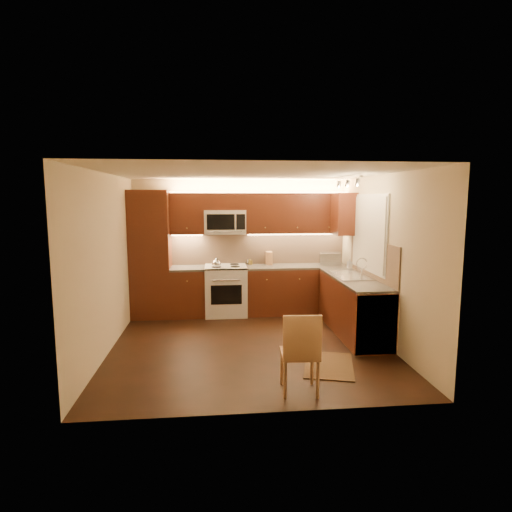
{
  "coord_description": "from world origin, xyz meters",
  "views": [
    {
      "loc": [
        -0.51,
        -5.94,
        2.15
      ],
      "look_at": [
        0.15,
        0.55,
        1.25
      ],
      "focal_mm": 29.35,
      "sensor_mm": 36.0,
      "label": 1
    }
  ],
  "objects": [
    {
      "name": "counter_right",
      "position": [
        1.7,
        0.4,
        0.88
      ],
      "size": [
        0.6,
        2.0,
        0.04
      ],
      "primitive_type": "cube",
      "color": "#353330",
      "rests_on": "base_cab_right"
    },
    {
      "name": "spice_jar_b",
      "position": [
        0.2,
        1.88,
        0.94
      ],
      "size": [
        0.04,
        0.04,
        0.09
      ],
      "primitive_type": "cylinder",
      "rotation": [
        0.0,
        0.0,
        -0.02
      ],
      "color": "brown",
      "rests_on": "counter_back_right"
    },
    {
      "name": "upper_cab_bridge",
      "position": [
        -0.3,
        1.82,
        2.09
      ],
      "size": [
        0.76,
        0.35,
        0.31
      ],
      "primitive_type": "cube",
      "color": "#491A0F",
      "rests_on": "wall_back"
    },
    {
      "name": "wall_front",
      "position": [
        0.0,
        -2.0,
        1.25
      ],
      "size": [
        4.0,
        0.01,
        2.5
      ],
      "primitive_type": "cube",
      "color": "#C3B28E",
      "rests_on": "ground"
    },
    {
      "name": "backsplash_back",
      "position": [
        0.35,
        1.99,
        1.2
      ],
      "size": [
        3.3,
        0.02,
        0.6
      ],
      "primitive_type": "cube",
      "color": "tan",
      "rests_on": "wall_back"
    },
    {
      "name": "pantry",
      "position": [
        -1.65,
        1.7,
        1.15
      ],
      "size": [
        0.7,
        0.6,
        2.3
      ],
      "primitive_type": "cube",
      "color": "#491A0F",
      "rests_on": "floor"
    },
    {
      "name": "base_cab_back_left",
      "position": [
        -0.99,
        1.7,
        0.43
      ],
      "size": [
        0.62,
        0.6,
        0.86
      ],
      "primitive_type": "cube",
      "color": "#491A0F",
      "rests_on": "floor"
    },
    {
      "name": "soap_bottle",
      "position": [
        1.94,
        1.34,
        0.99
      ],
      "size": [
        0.08,
        0.08,
        0.17
      ],
      "primitive_type": "imported",
      "rotation": [
        0.0,
        0.0,
        0.06
      ],
      "color": "silver",
      "rests_on": "counter_right"
    },
    {
      "name": "wall_left",
      "position": [
        -2.0,
        0.0,
        1.25
      ],
      "size": [
        0.01,
        4.0,
        2.5
      ],
      "primitive_type": "cube",
      "color": "#C3B28E",
      "rests_on": "ground"
    },
    {
      "name": "upper_cab_right_corner",
      "position": [
        1.82,
        1.4,
        1.88
      ],
      "size": [
        0.35,
        0.5,
        0.75
      ],
      "primitive_type": "cube",
      "color": "#491A0F",
      "rests_on": "wall_right"
    },
    {
      "name": "base_cab_back_right",
      "position": [
        1.04,
        1.7,
        0.43
      ],
      "size": [
        1.92,
        0.6,
        0.86
      ],
      "primitive_type": "cube",
      "color": "#491A0F",
      "rests_on": "floor"
    },
    {
      "name": "backsplash_right",
      "position": [
        1.99,
        0.4,
        1.2
      ],
      "size": [
        0.02,
        2.0,
        0.6
      ],
      "primitive_type": "cube",
      "color": "tan",
      "rests_on": "wall_right"
    },
    {
      "name": "spice_jar_a",
      "position": [
        0.14,
        1.94,
        0.95
      ],
      "size": [
        0.04,
        0.04,
        0.1
      ],
      "primitive_type": "cylinder",
      "rotation": [
        0.0,
        0.0,
        0.01
      ],
      "color": "silver",
      "rests_on": "counter_back_right"
    },
    {
      "name": "toaster_oven",
      "position": [
        1.67,
        1.71,
        1.02
      ],
      "size": [
        0.42,
        0.34,
        0.23
      ],
      "primitive_type": "cube",
      "rotation": [
        0.0,
        0.0,
        -0.14
      ],
      "color": "silver",
      "rests_on": "counter_back_right"
    },
    {
      "name": "track_light_bar",
      "position": [
        1.55,
        0.4,
        2.46
      ],
      "size": [
        0.04,
        1.2,
        0.03
      ],
      "primitive_type": "cube",
      "color": "silver",
      "rests_on": "ceiling"
    },
    {
      "name": "upper_cab_back_right",
      "position": [
        1.04,
        1.82,
        1.88
      ],
      "size": [
        1.92,
        0.35,
        0.75
      ],
      "primitive_type": "cube",
      "color": "#491A0F",
      "rests_on": "wall_back"
    },
    {
      "name": "wall_right",
      "position": [
        2.0,
        0.0,
        1.25
      ],
      "size": [
        0.01,
        4.0,
        2.5
      ],
      "primitive_type": "cube",
      "color": "#C3B28E",
      "rests_on": "ground"
    },
    {
      "name": "spice_jar_c",
      "position": [
        0.57,
        1.89,
        0.95
      ],
      "size": [
        0.05,
        0.05,
        0.1
      ],
      "primitive_type": "cylinder",
      "rotation": [
        0.0,
        0.0,
        -0.0
      ],
      "color": "silver",
      "rests_on": "counter_back_right"
    },
    {
      "name": "floor",
      "position": [
        0.0,
        0.0,
        0.0
      ],
      "size": [
        4.0,
        4.0,
        0.01
      ],
      "primitive_type": "cube",
      "color": "black",
      "rests_on": "ground"
    },
    {
      "name": "rug",
      "position": [
        0.95,
        -0.9,
        0.01
      ],
      "size": [
        0.83,
        1.04,
        0.01
      ],
      "primitive_type": "cube",
      "rotation": [
        0.0,
        0.0,
        -0.27
      ],
      "color": "black",
      "rests_on": "floor"
    },
    {
      "name": "sink",
      "position": [
        1.7,
        0.55,
        0.98
      ],
      "size": [
        0.52,
        0.86,
        0.15
      ],
      "primitive_type": null,
      "color": "silver",
      "rests_on": "counter_right"
    },
    {
      "name": "ceiling",
      "position": [
        0.0,
        0.0,
        2.5
      ],
      "size": [
        4.0,
        4.0,
        0.01
      ],
      "primitive_type": "cube",
      "color": "beige",
      "rests_on": "ground"
    },
    {
      "name": "dishwasher",
      "position": [
        1.7,
        -0.3,
        0.43
      ],
      "size": [
        0.58,
        0.6,
        0.84
      ],
      "primitive_type": "cube",
      "color": "silver",
      "rests_on": "floor"
    },
    {
      "name": "spice_jar_d",
      "position": [
        0.17,
        1.9,
        0.95
      ],
      "size": [
        0.05,
        0.05,
        0.1
      ],
      "primitive_type": "cylinder",
      "rotation": [
        0.0,
        0.0,
        0.18
      ],
      "color": "olive",
      "rests_on": "counter_back_right"
    },
    {
      "name": "base_cab_right",
      "position": [
        1.7,
        0.4,
        0.43
      ],
      "size": [
        0.6,
        2.0,
        0.86
      ],
      "primitive_type": "cube",
      "color": "#491A0F",
      "rests_on": "floor"
    },
    {
      "name": "window_blinds",
      "position": [
        1.97,
        0.55,
        1.6
      ],
      "size": [
        0.02,
        1.36,
        1.16
      ],
      "primitive_type": "cube",
      "color": "silver",
      "rests_on": "wall_right"
    },
    {
      "name": "counter_back_right",
      "position": [
        1.04,
        1.7,
        0.88
      ],
      "size": [
        1.92,
        0.6,
        0.04
      ],
      "primitive_type": "cube",
      "color": "#353330",
      "rests_on": "base_cab_back_right"
    },
    {
      "name": "faucet",
      "position": [
        1.88,
        0.55,
        1.05
      ],
      "size": [
        0.2,
        0.04,
        0.3
      ],
      "primitive_type": null,
      "color": "silver",
      "rests_on": "counter_right"
    },
    {
      "name": "counter_back_left",
      "position": [
        -0.99,
        1.7,
        0.88
      ],
      "size": [
        0.62,
        0.6,
        0.04
      ],
      "primitive_type": "cube",
      "color": "#353330",
      "rests_on": "base_cab_back_left"
    },
    {
      "name": "microwave",
      "position": [
        -0.3,
        1.81,
        1.72
      ],
      "size": [
        0.76,
        0.38,
        0.44
      ],
      "primitive_type": null,
      "color": "silver",
      "rests_on": "wall_back"
    },
    {
      "name": "window_frame",
      "position": [
        1.99,
        0.55,
        1.6
      ],
      "size": [
        0.03,
        1.44,
        1.24
      ],
      "primitive_type": "cube",
      "color": "silver",
      "rests_on": "wall_right"
    },
    {
      "name": "kettle",
      "position": [
        -0.46,
        1.49,
        1.01
      ],
      "size": [
        0.2,
        0.2,
        0.19
      ],
      "primitive_type": null,
      "rotation": [
        0.0,
        0.0,
        0.31
      ],
      "color": "silver",
      "rests_on": "stove"
    },
    {
      "name": "wall_back",
      "position": [
        0.0,
        2.0,
        1.25
      ],
      "size": [
        4.0,
        0.01,
        2.5
      ],
      "primitive_type": "cube",
      "color": "#C3B28E",
      "rests_on": "ground"
    },
    {
      "name": "upper_cab_back_left",
      "position": [
        -0.99,
        1.82,
        1.88
      ],
      "size": [
        0.62,
        0.35,
        0.75
      ],
      "primitive_type": "cube",
      "color": "#491A0F",
      "rests_on": "wall_back"
    },
    {
      "name": "knife_block",
      "position": [
        0.53,
        1.87,
        1.02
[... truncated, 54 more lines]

